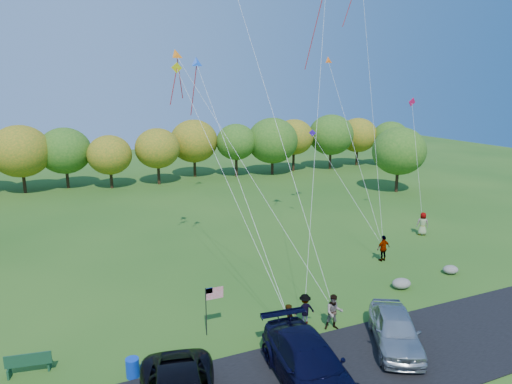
% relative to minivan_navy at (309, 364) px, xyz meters
% --- Properties ---
extents(ground, '(140.00, 140.00, 0.00)m').
position_rel_minivan_navy_xyz_m(ground, '(2.63, 4.13, -0.97)').
color(ground, '#245317').
rests_on(ground, ground).
extents(asphalt_lane, '(44.00, 6.00, 0.06)m').
position_rel_minivan_navy_xyz_m(asphalt_lane, '(2.63, 0.13, -0.94)').
color(asphalt_lane, black).
rests_on(asphalt_lane, ground).
extents(treeline, '(77.14, 27.67, 8.55)m').
position_rel_minivan_navy_xyz_m(treeline, '(4.34, 40.33, 3.71)').
color(treeline, '#372214').
rests_on(treeline, ground).
extents(minivan_navy, '(3.14, 6.50, 1.82)m').
position_rel_minivan_navy_xyz_m(minivan_navy, '(0.00, 0.00, 0.00)').
color(minivan_navy, black).
rests_on(minivan_navy, asphalt_lane).
extents(minivan_silver, '(4.15, 5.33, 1.70)m').
position_rel_minivan_navy_xyz_m(minivan_silver, '(5.10, 0.80, -0.06)').
color(minivan_silver, '#A7ACB1').
rests_on(minivan_silver, asphalt_lane).
extents(flyer_a, '(0.76, 0.81, 1.86)m').
position_rel_minivan_navy_xyz_m(flyer_a, '(0.84, 3.33, -0.04)').
color(flyer_a, '#4C4C59').
rests_on(flyer_a, ground).
extents(flyer_b, '(1.09, 0.98, 1.86)m').
position_rel_minivan_navy_xyz_m(flyer_b, '(3.36, 3.33, -0.04)').
color(flyer_b, '#4C4C59').
rests_on(flyer_b, ground).
extents(flyer_c, '(1.13, 0.73, 1.66)m').
position_rel_minivan_navy_xyz_m(flyer_c, '(2.25, 4.33, -0.14)').
color(flyer_c, '#4C4C59').
rests_on(flyer_c, ground).
extents(flyer_d, '(1.13, 0.54, 1.87)m').
position_rel_minivan_navy_xyz_m(flyer_d, '(11.58, 9.73, -0.04)').
color(flyer_d, '#4C4C59').
rests_on(flyer_d, ground).
extents(flyer_e, '(1.11, 0.98, 1.90)m').
position_rel_minivan_navy_xyz_m(flyer_e, '(18.22, 13.04, -0.02)').
color(flyer_e, '#4C4C59').
rests_on(flyer_e, ground).
extents(park_bench, '(1.86, 0.61, 1.03)m').
position_rel_minivan_navy_xyz_m(park_bench, '(-10.59, 5.34, -0.42)').
color(park_bench, '#174026').
rests_on(park_bench, ground).
extents(trash_barrel, '(0.56, 0.56, 0.84)m').
position_rel_minivan_navy_xyz_m(trash_barrel, '(-6.57, 3.43, -0.55)').
color(trash_barrel, '#0C37B6').
rests_on(trash_barrel, ground).
extents(flag_assembly, '(0.93, 0.60, 2.52)m').
position_rel_minivan_navy_xyz_m(flag_assembly, '(-2.44, 5.32, 0.92)').
color(flag_assembly, black).
rests_on(flag_assembly, ground).
extents(boulder_near, '(1.20, 0.94, 0.60)m').
position_rel_minivan_navy_xyz_m(boulder_near, '(9.76, 5.72, -0.67)').
color(boulder_near, '#9F998A').
rests_on(boulder_near, ground).
extents(boulder_far, '(1.03, 0.86, 0.53)m').
position_rel_minivan_navy_xyz_m(boulder_far, '(14.23, 6.18, -0.70)').
color(boulder_far, gray).
rests_on(boulder_far, ground).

